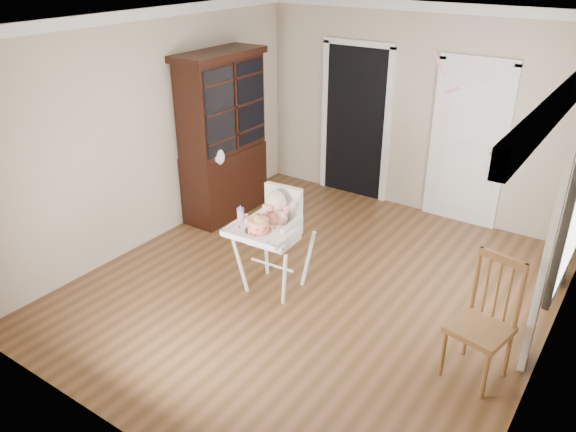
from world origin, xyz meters
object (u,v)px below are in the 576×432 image
Objects in this scene: high_chair at (274,229)px; sippy_cup at (241,214)px; china_cabinet at (223,136)px; dining_chair at (483,324)px; cake at (258,225)px.

sippy_cup is at bearing -152.43° from high_chair.
china_cabinet is at bearing 135.28° from sippy_cup.
sippy_cup is (-0.29, -0.17, 0.16)m from high_chair.
china_cabinet is 1.97× the size of dining_chair.
dining_chair reaches higher than cake.
high_chair is at bearing -171.49° from dining_chair.
dining_chair is at bearing 1.40° from sippy_cup.
high_chair is 0.37m from sippy_cup.
dining_chair reaches higher than sippy_cup.
sippy_cup is at bearing 164.64° from cake.
china_cabinet reaches higher than high_chair.
high_chair is 2.19m from dining_chair.
high_chair is 4.25× the size of cake.
dining_chair is (2.18, -0.11, -0.19)m from high_chair.
cake is at bearing -15.36° from sippy_cup.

